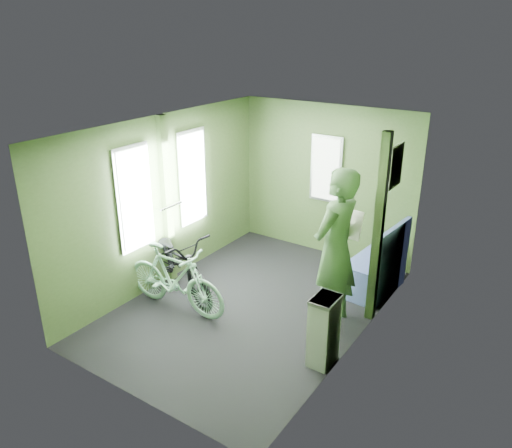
% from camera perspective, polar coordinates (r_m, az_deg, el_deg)
% --- Properties ---
extents(room, '(4.00, 4.02, 2.31)m').
position_cam_1_polar(room, '(5.89, -0.63, 2.92)').
color(room, black).
rests_on(room, ground).
extents(bicycle_black, '(1.89, 1.36, 1.00)m').
position_cam_1_polar(bicycle_black, '(6.87, -8.64, -7.58)').
color(bicycle_black, black).
rests_on(bicycle_black, ground).
extents(bicycle_mint, '(1.49, 0.54, 0.92)m').
position_cam_1_polar(bicycle_mint, '(6.47, -9.05, -9.62)').
color(bicycle_mint, '#85C59F').
rests_on(bicycle_mint, ground).
extents(passenger, '(0.55, 0.76, 1.93)m').
position_cam_1_polar(passenger, '(5.78, 9.05, -2.82)').
color(passenger, '#3A5C32').
rests_on(passenger, ground).
extents(waste_box, '(0.23, 0.33, 0.79)m').
position_cam_1_polar(waste_box, '(5.34, 7.75, -12.00)').
color(waste_box, gray).
rests_on(waste_box, ground).
extents(bench_seat, '(0.59, 0.97, 0.98)m').
position_cam_1_polar(bench_seat, '(6.85, 13.49, -5.29)').
color(bench_seat, navy).
rests_on(bench_seat, ground).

